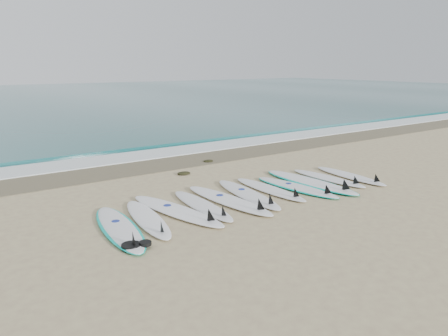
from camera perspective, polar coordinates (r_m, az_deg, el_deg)
ground at (r=9.76m, az=3.64°, el=-3.82°), size 120.00×120.00×0.00m
ocean at (r=40.27m, az=-27.06°, el=7.92°), size 120.00×55.00×0.03m
wet_sand_band at (r=13.09m, az=-7.68°, el=0.60°), size 120.00×1.80×0.01m
foam_band at (r=14.31m, az=-10.29°, el=1.67°), size 120.00×1.40×0.04m
wave_crest at (r=15.66m, az=-12.64°, el=2.68°), size 120.00×1.00×0.10m
surfboard_0 at (r=8.04m, az=-13.47°, el=-7.64°), size 0.97×2.63×0.33m
surfboard_1 at (r=8.38m, az=-9.86°, el=-6.56°), size 0.87×2.43×0.31m
surfboard_2 at (r=8.72m, az=-6.01°, el=-5.56°), size 1.03×2.77×0.35m
surfboard_3 at (r=9.01m, az=-2.72°, el=-4.93°), size 0.66×2.39×0.30m
surfboard_4 at (r=9.32m, az=0.77°, el=-4.23°), size 0.76×2.75×0.35m
surfboard_5 at (r=9.77m, az=3.26°, el=-3.43°), size 0.91×2.66×0.33m
surfboard_6 at (r=10.19m, az=6.17°, el=-2.79°), size 0.51×2.39×0.30m
surfboard_7 at (r=10.49m, az=9.56°, el=-2.48°), size 0.82×2.47×0.31m
surfboard_8 at (r=10.97m, az=11.30°, el=-1.80°), size 0.79×2.94×0.37m
surfboard_9 at (r=11.44m, az=13.63°, el=-1.31°), size 0.57×2.31×0.29m
surfboard_10 at (r=11.83m, az=16.31°, el=-0.99°), size 0.66×2.37×0.30m
seaweed_near at (r=11.75m, az=-5.27°, el=-0.67°), size 0.37×0.29×0.07m
seaweed_far at (r=13.20m, az=-2.06°, el=0.93°), size 0.32×0.25×0.06m
leash_coil at (r=7.25m, az=-11.61°, el=-9.92°), size 0.46×0.36×0.11m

